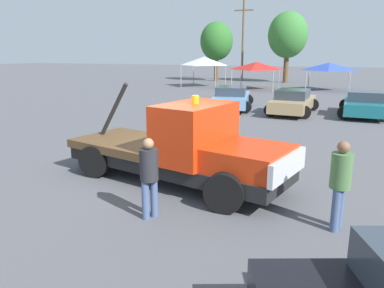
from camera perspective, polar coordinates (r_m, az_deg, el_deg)
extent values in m
plane|color=#545459|center=(10.02, -2.69, -5.59)|extent=(160.00, 160.00, 0.00)
cube|color=black|center=(9.85, -2.72, -2.70)|extent=(6.34, 3.31, 0.35)
cube|color=red|center=(8.62, 8.83, -2.19)|extent=(2.08, 2.14, 0.55)
cube|color=silver|center=(8.29, 14.40, -3.32)|extent=(0.58, 1.85, 0.50)
cube|color=red|center=(9.25, 0.49, 1.84)|extent=(1.81, 2.35, 1.41)
cube|color=brown|center=(10.74, -9.16, 0.11)|extent=(3.45, 2.77, 0.22)
cylinder|color=black|center=(11.04, -11.86, 5.07)|extent=(1.18, 0.41, 1.63)
cylinder|color=orange|center=(9.12, 0.50, 6.79)|extent=(0.18, 0.18, 0.20)
cylinder|color=black|center=(9.67, 10.87, -3.81)|extent=(0.88, 0.26, 0.88)
cylinder|color=black|center=(7.99, 4.95, -7.44)|extent=(0.88, 0.26, 0.88)
cylinder|color=black|center=(11.83, -7.35, -0.39)|extent=(0.88, 0.26, 0.88)
cylinder|color=black|center=(10.51, -14.63, -2.58)|extent=(0.88, 0.26, 0.88)
cylinder|color=#475B84|center=(7.86, 21.53, -8.92)|extent=(0.16, 0.16, 0.85)
cylinder|color=#475B84|center=(7.67, 21.03, -9.45)|extent=(0.16, 0.16, 0.85)
cylinder|color=#4C7542|center=(7.51, 21.79, -3.80)|extent=(0.39, 0.39, 0.67)
sphere|color=brown|center=(7.39, 22.10, -0.46)|extent=(0.23, 0.23, 0.23)
cylinder|color=#475B84|center=(7.74, -7.10, -8.48)|extent=(0.15, 0.15, 0.82)
cylinder|color=#475B84|center=(7.84, -5.80, -8.15)|extent=(0.15, 0.15, 0.82)
cylinder|color=#28282D|center=(7.54, -6.59, -3.16)|extent=(0.37, 0.37, 0.65)
sphere|color=#A87A56|center=(7.43, -6.68, 0.05)|extent=(0.22, 0.22, 0.22)
cube|color=#669ED1|center=(22.60, 6.03, 6.74)|extent=(2.69, 5.00, 0.60)
cube|color=#333D47|center=(22.30, 6.01, 8.07)|extent=(2.00, 2.25, 0.50)
cylinder|color=black|center=(24.30, 4.20, 6.81)|extent=(0.68, 0.22, 0.68)
cylinder|color=black|center=(24.16, 8.51, 6.66)|extent=(0.68, 0.22, 0.68)
cylinder|color=black|center=(21.13, 3.17, 5.76)|extent=(0.68, 0.22, 0.68)
cylinder|color=black|center=(20.97, 8.11, 5.57)|extent=(0.68, 0.22, 0.68)
cube|color=tan|center=(21.43, 15.11, 5.94)|extent=(2.17, 4.65, 0.60)
cube|color=#333D47|center=(21.14, 15.09, 7.35)|extent=(1.74, 2.02, 0.50)
cylinder|color=black|center=(23.11, 13.67, 6.09)|extent=(0.68, 0.22, 0.68)
cylinder|color=black|center=(22.83, 17.92, 5.71)|extent=(0.68, 0.22, 0.68)
cylinder|color=black|center=(20.14, 11.86, 5.07)|extent=(0.68, 0.22, 0.68)
cylinder|color=black|center=(19.82, 16.72, 4.64)|extent=(0.68, 0.22, 0.68)
cube|color=#196670|center=(21.85, 24.71, 5.30)|extent=(2.08, 4.51, 0.60)
cube|color=#333D47|center=(21.57, 24.88, 6.66)|extent=(1.76, 1.93, 0.50)
cylinder|color=black|center=(23.36, 22.33, 5.52)|extent=(0.68, 0.22, 0.68)
cylinder|color=black|center=(23.43, 26.81, 5.09)|extent=(0.68, 0.22, 0.68)
cylinder|color=black|center=(20.37, 22.19, 4.43)|extent=(0.68, 0.22, 0.68)
cylinder|color=#9E9EA3|center=(35.80, -1.71, 10.23)|extent=(0.07, 0.07, 2.04)
cylinder|color=#9E9EA3|center=(34.65, 3.56, 10.08)|extent=(0.07, 0.07, 2.04)
cylinder|color=#9E9EA3|center=(38.94, 0.22, 10.53)|extent=(0.07, 0.07, 2.04)
cylinder|color=#9E9EA3|center=(37.90, 5.10, 10.39)|extent=(0.07, 0.07, 2.04)
pyramid|color=white|center=(36.72, 1.81, 12.53)|extent=(3.39, 3.39, 0.79)
cylinder|color=#9E9EA3|center=(33.24, 6.04, 9.62)|extent=(0.07, 0.07, 1.75)
cylinder|color=#9E9EA3|center=(32.52, 12.23, 9.29)|extent=(0.07, 0.07, 1.75)
cylinder|color=#9E9EA3|center=(36.70, 7.49, 9.98)|extent=(0.07, 0.07, 1.75)
cylinder|color=#9E9EA3|center=(36.05, 13.11, 9.67)|extent=(0.07, 0.07, 1.75)
pyramid|color=red|center=(34.51, 9.81, 11.67)|extent=(3.58, 3.58, 0.68)
cylinder|color=#9E9EA3|center=(33.54, 16.96, 9.12)|extent=(0.07, 0.07, 1.73)
cylinder|color=#9E9EA3|center=(33.49, 22.90, 8.63)|extent=(0.07, 0.07, 1.73)
cylinder|color=#9E9EA3|center=(36.97, 17.36, 9.49)|extent=(0.07, 0.07, 1.73)
cylinder|color=#9E9EA3|center=(36.92, 22.75, 9.04)|extent=(0.07, 0.07, 1.73)
pyramid|color=#2D4CB7|center=(35.12, 20.16, 11.03)|extent=(3.44, 3.44, 0.67)
cylinder|color=brown|center=(42.88, 14.09, 10.83)|extent=(0.52, 0.52, 2.62)
ellipsoid|color=#387A33|center=(42.86, 14.39, 15.82)|extent=(4.19, 4.19, 4.86)
cylinder|color=brown|center=(44.00, 3.69, 11.08)|extent=(0.46, 0.46, 2.31)
ellipsoid|color=#2D6B28|center=(43.96, 3.76, 15.38)|extent=(3.69, 3.69, 4.29)
cube|color=black|center=(12.60, 5.63, -1.43)|extent=(0.40, 0.40, 0.04)
cone|color=orange|center=(12.54, 5.66, -0.31)|extent=(0.36, 0.36, 0.55)
cylinder|color=brown|center=(45.01, 7.76, 15.25)|extent=(0.24, 0.24, 8.91)
cube|color=brown|center=(45.22, 7.91, 19.54)|extent=(2.20, 0.14, 0.14)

